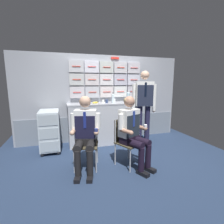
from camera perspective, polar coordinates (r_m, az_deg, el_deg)
name	(u,v)px	position (r m, az deg, el deg)	size (l,w,h in m)	color
ground	(119,162)	(3.32, 2.50, -16.84)	(4.80, 4.80, 0.04)	#212F49
galley_bulkhead	(102,98)	(4.30, -3.28, 4.93)	(4.20, 0.14, 2.15)	#9498A3
galley_counter	(104,123)	(4.12, -2.70, -3.77)	(1.74, 0.53, 1.00)	#AFB2B9
service_trolley	(50,130)	(3.86, -20.44, -5.64)	(0.40, 0.65, 0.89)	black
folding_chair_left	(87,138)	(3.03, -8.67, -8.83)	(0.49, 0.49, 0.83)	#A8AAAF
crew_member_left	(85,131)	(2.82, -9.12, -6.29)	(0.52, 0.67, 1.26)	black
folding_chair_right	(126,137)	(3.07, 4.65, -8.50)	(0.53, 0.53, 0.83)	#A8AAAF
crew_member_right	(133,129)	(2.91, 7.02, -5.84)	(0.57, 0.68, 1.25)	black
crew_member_standing	(144,102)	(3.89, 10.88, 3.47)	(0.53, 0.34, 1.74)	black
sparkling_bottle_green	(113,98)	(4.00, 0.32, 4.76)	(0.06, 0.06, 0.25)	silver
water_bottle_short	(128,97)	(4.09, 5.55, 5.06)	(0.08, 0.08, 0.28)	silver
paper_cup_tan	(107,101)	(4.00, -1.81, 3.73)	(0.07, 0.07, 0.09)	navy
espresso_cup_small	(103,101)	(4.15, -3.10, 3.78)	(0.06, 0.06, 0.06)	white
coffee_cup_white	(114,100)	(4.21, 0.72, 4.05)	(0.07, 0.07, 0.09)	white
coffee_cup_spare	(126,100)	(4.31, 4.92, 4.06)	(0.06, 0.06, 0.07)	tan
snack_banana	(95,102)	(3.95, -5.72, 3.25)	(0.17, 0.10, 0.04)	yellow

